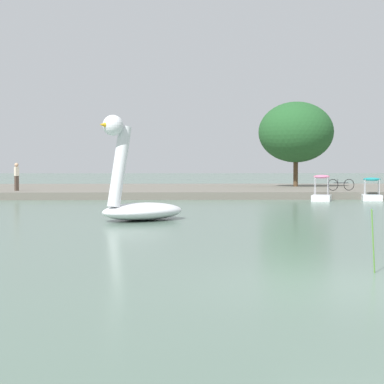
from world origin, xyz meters
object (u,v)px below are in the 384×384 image
pedal_boat_teal (372,193)px  tree_sapling_by_fence (296,132)px  bicycle_parked (341,185)px  person_on_path (17,176)px  swan_boat (138,200)px  pedal_boat_pink (322,193)px

pedal_boat_teal → tree_sapling_by_fence: 14.06m
tree_sapling_by_fence → bicycle_parked: size_ratio=4.52×
pedal_boat_teal → bicycle_parked: pedal_boat_teal is taller
pedal_boat_teal → person_on_path: person_on_path is taller
swan_boat → pedal_boat_teal: 18.65m
swan_boat → pedal_boat_pink: size_ratio=1.82×
swan_boat → bicycle_parked: bearing=56.1°
tree_sapling_by_fence → person_on_path: size_ratio=4.69×
swan_boat → bicycle_parked: size_ratio=2.05×
pedal_boat_pink → pedal_boat_teal: (2.98, 0.46, -0.06)m
pedal_boat_teal → person_on_path: 21.29m
bicycle_parked → person_on_path: bearing=179.1°
swan_boat → person_on_path: (-8.29, 17.97, 0.64)m
swan_boat → tree_sapling_by_fence: bearing=68.1°
swan_boat → person_on_path: swan_boat is taller
pedal_boat_teal → tree_sapling_by_fence: bearing=97.1°
person_on_path → pedal_boat_pink: bearing=-14.6°
pedal_boat_pink → person_on_path: 18.49m
tree_sapling_by_fence → person_on_path: tree_sapling_by_fence is taller
tree_sapling_by_fence → bicycle_parked: (0.95, -9.45, -3.82)m
pedal_boat_pink → tree_sapling_by_fence: size_ratio=0.25×
pedal_boat_pink → tree_sapling_by_fence: bearing=84.5°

